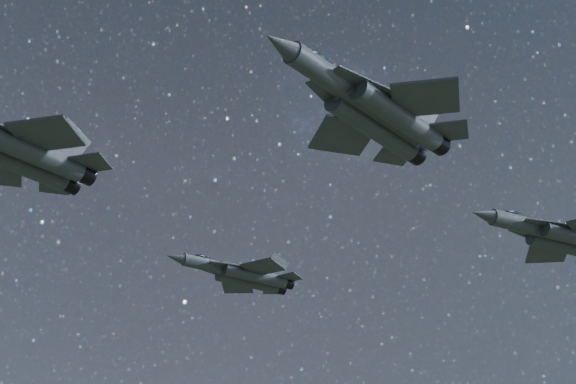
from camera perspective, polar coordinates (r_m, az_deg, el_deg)
name	(u,v)px	position (r m, az deg, el deg)	size (l,w,h in m)	color
jet_lead	(5,145)	(79.09, -16.45, 2.67)	(19.91, 13.32, 5.04)	#2F363A
jet_left	(242,274)	(102.51, -2.77, -4.89)	(15.07, 10.63, 3.81)	#2F363A
jet_right	(372,109)	(73.17, 5.01, 4.92)	(20.08, 13.28, 5.13)	#2F363A
jet_slot	(561,236)	(88.33, 15.86, -2.52)	(16.28, 11.63, 4.16)	#2F363A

